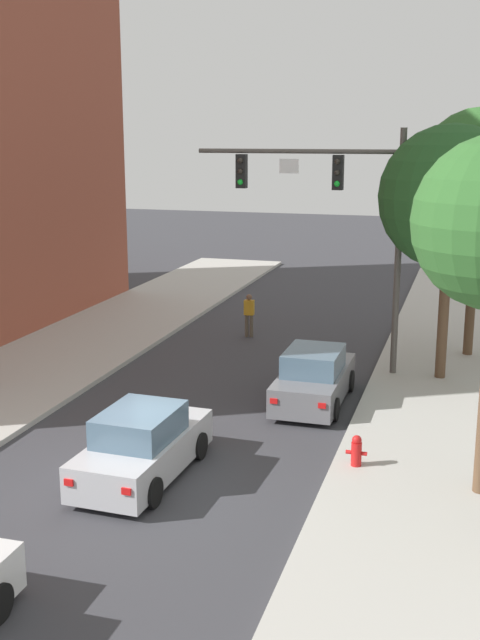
{
  "coord_description": "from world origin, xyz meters",
  "views": [
    {
      "loc": [
        6.77,
        -14.73,
        7.45
      ],
      "look_at": [
        0.17,
        7.41,
        2.0
      ],
      "focal_mm": 44.24,
      "sensor_mm": 36.0,
      "label": 1
    }
  ],
  "objects_px": {
    "pedestrian_crossing_road": "(249,313)",
    "fire_hydrant": "(356,451)",
    "traffic_signal_mast": "(340,205)",
    "street_tree_second": "(451,198)",
    "street_tree_third": "(480,171)",
    "car_following_silver": "(143,446)",
    "car_lead_grey": "(314,379)"
  },
  "relations": [
    {
      "from": "traffic_signal_mast",
      "to": "street_tree_second",
      "type": "relative_size",
      "value": 0.98
    },
    {
      "from": "street_tree_second",
      "to": "car_following_silver",
      "type": "bearing_deg",
      "value": -123.58
    },
    {
      "from": "traffic_signal_mast",
      "to": "street_tree_second",
      "type": "height_order",
      "value": "street_tree_second"
    },
    {
      "from": "pedestrian_crossing_road",
      "to": "fire_hydrant",
      "type": "relative_size",
      "value": 2.28
    },
    {
      "from": "traffic_signal_mast",
      "to": "car_lead_grey",
      "type": "distance_m",
      "value": 5.57
    },
    {
      "from": "traffic_signal_mast",
      "to": "pedestrian_crossing_road",
      "type": "relative_size",
      "value": 4.57
    },
    {
      "from": "car_lead_grey",
      "to": "pedestrian_crossing_road",
      "type": "bearing_deg",
      "value": 119.68
    },
    {
      "from": "pedestrian_crossing_road",
      "to": "fire_hydrant",
      "type": "height_order",
      "value": "pedestrian_crossing_road"
    },
    {
      "from": "traffic_signal_mast",
      "to": "street_tree_second",
      "type": "xyz_separation_m",
      "value": [
        3.26,
        -0.06,
        0.31
      ]
    },
    {
      "from": "traffic_signal_mast",
      "to": "fire_hydrant",
      "type": "relative_size",
      "value": 10.42
    },
    {
      "from": "traffic_signal_mast",
      "to": "car_lead_grey",
      "type": "relative_size",
      "value": 1.77
    },
    {
      "from": "car_following_silver",
      "to": "street_tree_third",
      "type": "bearing_deg",
      "value": 60.54
    },
    {
      "from": "car_lead_grey",
      "to": "car_following_silver",
      "type": "relative_size",
      "value": 0.99
    },
    {
      "from": "traffic_signal_mast",
      "to": "car_lead_grey",
      "type": "xyz_separation_m",
      "value": [
        -0.09,
        -3.12,
        -4.61
      ]
    },
    {
      "from": "car_following_silver",
      "to": "fire_hydrant",
      "type": "bearing_deg",
      "value": 19.86
    },
    {
      "from": "car_lead_grey",
      "to": "street_tree_third",
      "type": "height_order",
      "value": "street_tree_third"
    },
    {
      "from": "car_lead_grey",
      "to": "street_tree_third",
      "type": "bearing_deg",
      "value": 55.6
    },
    {
      "from": "car_lead_grey",
      "to": "street_tree_third",
      "type": "distance_m",
      "value": 9.18
    },
    {
      "from": "pedestrian_crossing_road",
      "to": "fire_hydrant",
      "type": "bearing_deg",
      "value": -62.83
    },
    {
      "from": "fire_hydrant",
      "to": "street_tree_third",
      "type": "height_order",
      "value": "street_tree_third"
    },
    {
      "from": "car_lead_grey",
      "to": "street_tree_second",
      "type": "bearing_deg",
      "value": 42.47
    },
    {
      "from": "car_following_silver",
      "to": "car_lead_grey",
      "type": "bearing_deg",
      "value": 66.05
    },
    {
      "from": "street_tree_second",
      "to": "street_tree_third",
      "type": "xyz_separation_m",
      "value": [
        0.78,
        2.96,
        0.64
      ]
    },
    {
      "from": "street_tree_third",
      "to": "fire_hydrant",
      "type": "bearing_deg",
      "value": -102.35
    },
    {
      "from": "traffic_signal_mast",
      "to": "car_following_silver",
      "type": "height_order",
      "value": "traffic_signal_mast"
    },
    {
      "from": "pedestrian_crossing_road",
      "to": "street_tree_third",
      "type": "relative_size",
      "value": 0.2
    },
    {
      "from": "traffic_signal_mast",
      "to": "pedestrian_crossing_road",
      "type": "distance_m",
      "value": 6.91
    },
    {
      "from": "street_tree_second",
      "to": "street_tree_third",
      "type": "distance_m",
      "value": 3.13
    },
    {
      "from": "car_following_silver",
      "to": "fire_hydrant",
      "type": "height_order",
      "value": "car_following_silver"
    },
    {
      "from": "pedestrian_crossing_road",
      "to": "fire_hydrant",
      "type": "xyz_separation_m",
      "value": [
        5.68,
        -11.07,
        -0.41
      ]
    },
    {
      "from": "street_tree_second",
      "to": "street_tree_third",
      "type": "height_order",
      "value": "street_tree_third"
    },
    {
      "from": "traffic_signal_mast",
      "to": "pedestrian_crossing_road",
      "type": "bearing_deg",
      "value": 137.45
    }
  ]
}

